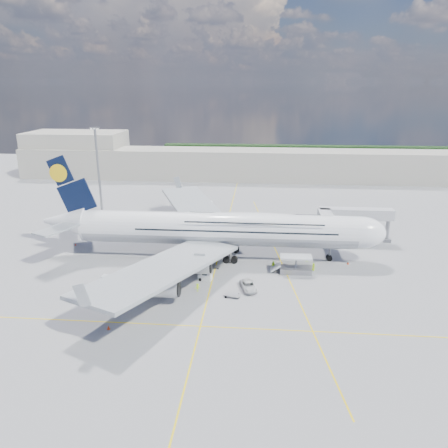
# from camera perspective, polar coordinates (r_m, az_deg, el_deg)

# --- Properties ---
(ground) EXTENTS (300.00, 300.00, 0.00)m
(ground) POSITION_cam_1_polar(r_m,az_deg,el_deg) (91.11, -1.37, -6.69)
(ground) COLOR gray
(ground) RESTS_ON ground
(taxi_line_main) EXTENTS (0.25, 220.00, 0.01)m
(taxi_line_main) POSITION_cam_1_polar(r_m,az_deg,el_deg) (91.11, -1.37, -6.69)
(taxi_line_main) COLOR yellow
(taxi_line_main) RESTS_ON ground
(taxi_line_cross) EXTENTS (120.00, 0.25, 0.01)m
(taxi_line_cross) POSITION_cam_1_polar(r_m,az_deg,el_deg) (73.56, -3.10, -13.19)
(taxi_line_cross) COLOR yellow
(taxi_line_cross) RESTS_ON ground
(taxi_line_diag) EXTENTS (14.16, 99.06, 0.01)m
(taxi_line_diag) POSITION_cam_1_polar(r_m,az_deg,el_deg) (99.92, 7.29, -4.53)
(taxi_line_diag) COLOR yellow
(taxi_line_diag) RESTS_ON ground
(airliner) EXTENTS (77.26, 79.15, 23.71)m
(airliner) POSITION_cam_1_polar(r_m,az_deg,el_deg) (97.80, -0.62, -0.59)
(airliner) COLOR white
(airliner) RESTS_ON ground
(jet_bridge) EXTENTS (18.80, 12.10, 8.50)m
(jet_bridge) POSITION_cam_1_polar(r_m,az_deg,el_deg) (109.76, 15.49, 0.82)
(jet_bridge) COLOR #B7B7BC
(jet_bridge) RESTS_ON ground
(cargo_loader) EXTENTS (8.53, 3.20, 3.67)m
(cargo_loader) POSITION_cam_1_polar(r_m,az_deg,el_deg) (93.08, 9.21, -5.53)
(cargo_loader) COLOR silver
(cargo_loader) RESTS_ON ground
(light_mast) EXTENTS (3.00, 0.70, 25.50)m
(light_mast) POSITION_cam_1_polar(r_m,az_deg,el_deg) (138.68, -16.11, 6.99)
(light_mast) COLOR gray
(light_mast) RESTS_ON ground
(terminal) EXTENTS (180.00, 16.00, 12.00)m
(terminal) POSITION_cam_1_polar(r_m,az_deg,el_deg) (180.36, 1.90, 7.78)
(terminal) COLOR #B2AD9E
(terminal) RESTS_ON ground
(hangar) EXTENTS (40.00, 22.00, 18.00)m
(hangar) POSITION_cam_1_polar(r_m,az_deg,el_deg) (200.83, -18.62, 8.78)
(hangar) COLOR #B2AD9E
(hangar) RESTS_ON ground
(tree_line) EXTENTS (160.00, 6.00, 8.00)m
(tree_line) POSITION_cam_1_polar(r_m,az_deg,el_deg) (226.94, 12.79, 8.96)
(tree_line) COLOR #193814
(tree_line) RESTS_ON ground
(dolly_row_a) EXTENTS (3.63, 2.80, 2.04)m
(dolly_row_a) POSITION_cam_1_polar(r_m,az_deg,el_deg) (82.88, -16.01, -9.24)
(dolly_row_a) COLOR gray
(dolly_row_a) RESTS_ON ground
(dolly_row_b) EXTENTS (3.04, 2.03, 1.77)m
(dolly_row_b) POSITION_cam_1_polar(r_m,az_deg,el_deg) (89.92, -15.01, -7.03)
(dolly_row_b) COLOR gray
(dolly_row_b) RESTS_ON ground
(dolly_row_c) EXTENTS (3.45, 2.63, 1.94)m
(dolly_row_c) POSITION_cam_1_polar(r_m,az_deg,el_deg) (91.70, -2.57, -5.82)
(dolly_row_c) COLOR gray
(dolly_row_c) RESTS_ON ground
(dolly_back) EXTENTS (3.74, 2.65, 0.50)m
(dolly_back) POSITION_cam_1_polar(r_m,az_deg,el_deg) (96.11, -10.79, -5.41)
(dolly_back) COLOR gray
(dolly_back) RESTS_ON ground
(dolly_nose_far) EXTENTS (3.21, 2.29, 0.43)m
(dolly_nose_far) POSITION_cam_1_polar(r_m,az_deg,el_deg) (82.32, 1.06, -9.28)
(dolly_nose_far) COLOR gray
(dolly_nose_far) RESTS_ON ground
(dolly_nose_near) EXTENTS (2.80, 1.55, 0.40)m
(dolly_nose_near) POSITION_cam_1_polar(r_m,az_deg,el_deg) (94.29, -1.44, -5.60)
(dolly_nose_near) COLOR gray
(dolly_nose_near) RESTS_ON ground
(baggage_tug) EXTENTS (2.92, 1.86, 1.69)m
(baggage_tug) POSITION_cam_1_polar(r_m,az_deg,el_deg) (88.68, -2.49, -6.90)
(baggage_tug) COLOR white
(baggage_tug) RESTS_ON ground
(catering_truck_inner) EXTENTS (7.72, 4.52, 4.31)m
(catering_truck_inner) POSITION_cam_1_polar(r_m,az_deg,el_deg) (113.70, -1.99, -0.47)
(catering_truck_inner) COLOR gray
(catering_truck_inner) RESTS_ON ground
(catering_truck_outer) EXTENTS (6.52, 4.21, 3.61)m
(catering_truck_outer) POSITION_cam_1_polar(r_m,az_deg,el_deg) (138.07, -2.94, 2.72)
(catering_truck_outer) COLOR gray
(catering_truck_outer) RESTS_ON ground
(service_van) EXTENTS (3.97, 6.15, 1.58)m
(service_van) POSITION_cam_1_polar(r_m,az_deg,el_deg) (84.89, 3.22, -8.07)
(service_van) COLOR silver
(service_van) RESTS_ON ground
(crew_nose) EXTENTS (0.78, 0.67, 1.80)m
(crew_nose) POSITION_cam_1_polar(r_m,az_deg,el_deg) (98.97, 10.81, -4.38)
(crew_nose) COLOR #A9FF1A
(crew_nose) RESTS_ON ground
(crew_loader) EXTENTS (1.12, 1.01, 1.90)m
(crew_loader) POSITION_cam_1_polar(r_m,az_deg,el_deg) (93.98, 6.49, -5.37)
(crew_loader) COLOR #B1F519
(crew_loader) RESTS_ON ground
(crew_wing) EXTENTS (0.86, 1.12, 1.77)m
(crew_wing) POSITION_cam_1_polar(r_m,az_deg,el_deg) (94.15, -6.04, -5.36)
(crew_wing) COLOR #A9ED19
(crew_wing) RESTS_ON ground
(crew_van) EXTENTS (0.91, 1.00, 1.72)m
(crew_van) POSITION_cam_1_polar(r_m,az_deg,el_deg) (94.75, 11.60, -5.50)
(crew_van) COLOR #AAE017
(crew_van) RESTS_ON ground
(crew_tug) EXTENTS (1.21, 0.97, 1.64)m
(crew_tug) POSITION_cam_1_polar(r_m,az_deg,el_deg) (84.20, -3.47, -8.28)
(crew_tug) COLOR #C7F219
(crew_tug) RESTS_ON ground
(cone_nose) EXTENTS (0.47, 0.47, 0.59)m
(cone_nose) POSITION_cam_1_polar(r_m,az_deg,el_deg) (99.99, 15.90, -4.92)
(cone_nose) COLOR red
(cone_nose) RESTS_ON ground
(cone_wing_left_inner) EXTENTS (0.38, 0.38, 0.49)m
(cone_wing_left_inner) POSITION_cam_1_polar(r_m,az_deg,el_deg) (116.32, -2.53, -0.98)
(cone_wing_left_inner) COLOR red
(cone_wing_left_inner) RESTS_ON ground
(cone_wing_left_outer) EXTENTS (0.50, 0.50, 0.64)m
(cone_wing_left_outer) POSITION_cam_1_polar(r_m,az_deg,el_deg) (120.76, -7.92, -0.38)
(cone_wing_left_outer) COLOR red
(cone_wing_left_outer) RESTS_ON ground
(cone_wing_right_inner) EXTENTS (0.41, 0.41, 0.53)m
(cone_wing_right_inner) POSITION_cam_1_polar(r_m,az_deg,el_deg) (85.94, -9.58, -8.37)
(cone_wing_right_inner) COLOR red
(cone_wing_right_inner) RESTS_ON ground
(cone_wing_right_outer) EXTENTS (0.51, 0.51, 0.64)m
(cone_wing_right_outer) POSITION_cam_1_polar(r_m,az_deg,el_deg) (74.91, -14.86, -12.94)
(cone_wing_right_outer) COLOR red
(cone_wing_right_outer) RESTS_ON ground
(cone_tail) EXTENTS (0.38, 0.38, 0.48)m
(cone_tail) POSITION_cam_1_polar(r_m,az_deg,el_deg) (113.05, -18.83, -2.54)
(cone_tail) COLOR red
(cone_tail) RESTS_ON ground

